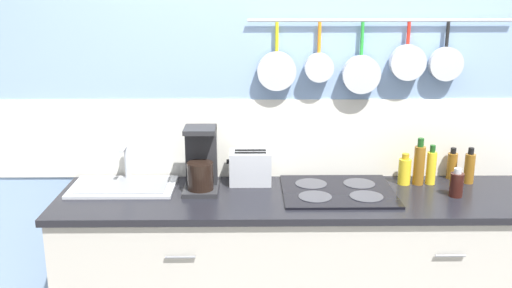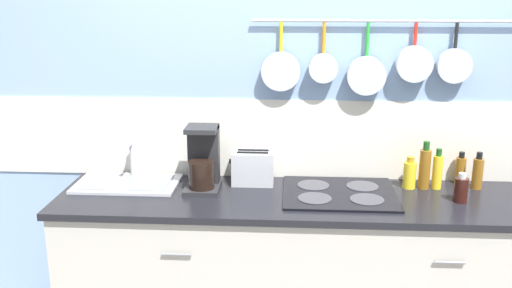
{
  "view_description": "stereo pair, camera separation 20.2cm",
  "coord_description": "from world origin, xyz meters",
  "px_view_note": "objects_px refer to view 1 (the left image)",
  "views": [
    {
      "loc": [
        -0.3,
        -2.69,
        1.9
      ],
      "look_at": [
        -0.27,
        0.0,
        1.16
      ],
      "focal_mm": 40.0,
      "sensor_mm": 36.0,
      "label": 1
    },
    {
      "loc": [
        -0.1,
        -2.68,
        1.9
      ],
      "look_at": [
        -0.27,
        0.0,
        1.16
      ],
      "focal_mm": 40.0,
      "sensor_mm": 36.0,
      "label": 2
    }
  ],
  "objects_px": {
    "toaster": "(250,168)",
    "bottle_hot_sauce": "(456,184)",
    "bottle_vinegar": "(419,164)",
    "bottle_dish_soap": "(469,168)",
    "bottle_olive_oil": "(405,171)",
    "bottle_sesame_oil": "(431,167)",
    "bottle_cooking_wine": "(452,165)",
    "coffee_maker": "(201,164)"
  },
  "relations": [
    {
      "from": "toaster",
      "to": "bottle_hot_sauce",
      "type": "relative_size",
      "value": 1.6
    },
    {
      "from": "bottle_vinegar",
      "to": "bottle_dish_soap",
      "type": "bearing_deg",
      "value": 3.16
    },
    {
      "from": "bottle_olive_oil",
      "to": "bottle_hot_sauce",
      "type": "bearing_deg",
      "value": -41.68
    },
    {
      "from": "toaster",
      "to": "bottle_dish_soap",
      "type": "relative_size",
      "value": 1.2
    },
    {
      "from": "bottle_olive_oil",
      "to": "bottle_vinegar",
      "type": "height_order",
      "value": "bottle_vinegar"
    },
    {
      "from": "bottle_sesame_oil",
      "to": "bottle_cooking_wine",
      "type": "relative_size",
      "value": 1.23
    },
    {
      "from": "bottle_olive_oil",
      "to": "coffee_maker",
      "type": "bearing_deg",
      "value": -175.78
    },
    {
      "from": "bottle_hot_sauce",
      "to": "bottle_dish_soap",
      "type": "distance_m",
      "value": 0.24
    },
    {
      "from": "bottle_dish_soap",
      "to": "bottle_olive_oil",
      "type": "bearing_deg",
      "value": -177.91
    },
    {
      "from": "coffee_maker",
      "to": "bottle_dish_soap",
      "type": "relative_size",
      "value": 1.71
    },
    {
      "from": "coffee_maker",
      "to": "bottle_vinegar",
      "type": "bearing_deg",
      "value": 3.83
    },
    {
      "from": "coffee_maker",
      "to": "bottle_vinegar",
      "type": "xyz_separation_m",
      "value": [
        1.14,
        0.08,
        -0.03
      ]
    },
    {
      "from": "coffee_maker",
      "to": "bottle_cooking_wine",
      "type": "distance_m",
      "value": 1.37
    },
    {
      "from": "toaster",
      "to": "bottle_olive_oil",
      "type": "height_order",
      "value": "toaster"
    },
    {
      "from": "bottle_cooking_wine",
      "to": "bottle_dish_soap",
      "type": "bearing_deg",
      "value": -49.18
    },
    {
      "from": "bottle_olive_oil",
      "to": "bottle_sesame_oil",
      "type": "xyz_separation_m",
      "value": [
        0.14,
        -0.0,
        0.02
      ]
    },
    {
      "from": "bottle_cooking_wine",
      "to": "bottle_dish_soap",
      "type": "xyz_separation_m",
      "value": [
        0.07,
        -0.08,
        0.01
      ]
    },
    {
      "from": "bottle_hot_sauce",
      "to": "bottle_dish_soap",
      "type": "relative_size",
      "value": 0.75
    },
    {
      "from": "bottle_hot_sauce",
      "to": "bottle_cooking_wine",
      "type": "height_order",
      "value": "bottle_cooking_wine"
    },
    {
      "from": "bottle_sesame_oil",
      "to": "bottle_cooking_wine",
      "type": "height_order",
      "value": "bottle_sesame_oil"
    },
    {
      "from": "toaster",
      "to": "bottle_cooking_wine",
      "type": "height_order",
      "value": "toaster"
    },
    {
      "from": "bottle_cooking_wine",
      "to": "bottle_dish_soap",
      "type": "relative_size",
      "value": 0.89
    },
    {
      "from": "coffee_maker",
      "to": "bottle_dish_soap",
      "type": "height_order",
      "value": "coffee_maker"
    },
    {
      "from": "bottle_olive_oil",
      "to": "bottle_vinegar",
      "type": "xyz_separation_m",
      "value": [
        0.07,
        -0.0,
        0.04
      ]
    },
    {
      "from": "bottle_olive_oil",
      "to": "bottle_vinegar",
      "type": "bearing_deg",
      "value": -1.92
    },
    {
      "from": "bottle_vinegar",
      "to": "bottle_hot_sauce",
      "type": "height_order",
      "value": "bottle_vinegar"
    },
    {
      "from": "coffee_maker",
      "to": "toaster",
      "type": "bearing_deg",
      "value": 20.4
    },
    {
      "from": "bottle_cooking_wine",
      "to": "bottle_hot_sauce",
      "type": "bearing_deg",
      "value": -104.62
    },
    {
      "from": "bottle_vinegar",
      "to": "coffee_maker",
      "type": "bearing_deg",
      "value": -176.17
    },
    {
      "from": "coffee_maker",
      "to": "bottle_dish_soap",
      "type": "bearing_deg",
      "value": 3.7
    },
    {
      "from": "bottle_olive_oil",
      "to": "bottle_dish_soap",
      "type": "xyz_separation_m",
      "value": [
        0.35,
        0.01,
        0.01
      ]
    },
    {
      "from": "coffee_maker",
      "to": "toaster",
      "type": "xyz_separation_m",
      "value": [
        0.25,
        0.09,
        -0.05
      ]
    },
    {
      "from": "bottle_hot_sauce",
      "to": "bottle_dish_soap",
      "type": "xyz_separation_m",
      "value": [
        0.14,
        0.2,
        0.02
      ]
    },
    {
      "from": "bottle_dish_soap",
      "to": "toaster",
      "type": "bearing_deg",
      "value": 179.89
    },
    {
      "from": "bottle_vinegar",
      "to": "bottle_dish_soap",
      "type": "height_order",
      "value": "bottle_vinegar"
    },
    {
      "from": "toaster",
      "to": "bottle_sesame_oil",
      "type": "bearing_deg",
      "value": -0.91
    },
    {
      "from": "bottle_olive_oil",
      "to": "bottle_dish_soap",
      "type": "relative_size",
      "value": 0.86
    },
    {
      "from": "bottle_olive_oil",
      "to": "bottle_vinegar",
      "type": "relative_size",
      "value": 0.67
    },
    {
      "from": "bottle_dish_soap",
      "to": "bottle_hot_sauce",
      "type": "bearing_deg",
      "value": -124.5
    },
    {
      "from": "coffee_maker",
      "to": "bottle_sesame_oil",
      "type": "relative_size",
      "value": 1.56
    },
    {
      "from": "bottle_hot_sauce",
      "to": "bottle_cooking_wine",
      "type": "bearing_deg",
      "value": 75.38
    },
    {
      "from": "bottle_vinegar",
      "to": "bottle_sesame_oil",
      "type": "bearing_deg",
      "value": 2.02
    }
  ]
}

